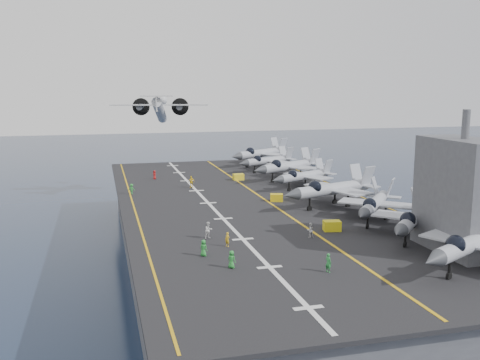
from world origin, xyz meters
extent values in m
plane|color=#142135|center=(0.00, 0.00, 0.00)|extent=(500.00, 500.00, 0.00)
cube|color=#56595E|center=(0.00, 0.00, 5.00)|extent=(36.00, 90.00, 10.00)
cube|color=black|center=(0.00, 0.00, 10.20)|extent=(38.00, 92.00, 0.40)
cube|color=gold|center=(3.00, 0.00, 10.42)|extent=(0.35, 90.00, 0.02)
cube|color=silver|center=(-6.00, 0.00, 10.42)|extent=(0.50, 90.00, 0.02)
cube|color=gold|center=(-17.00, 0.00, 10.42)|extent=(0.25, 90.00, 0.02)
cube|color=gold|center=(18.50, 0.00, 10.42)|extent=(0.25, 90.00, 0.02)
imported|color=#268C33|center=(-9.60, -29.26, 11.27)|extent=(1.22, 1.24, 1.74)
imported|color=gold|center=(-8.35, -22.28, 11.20)|extent=(1.06, 1.15, 1.60)
imported|color=silver|center=(-9.72, -18.67, 11.39)|extent=(1.40, 1.19, 1.98)
imported|color=#268C33|center=(-16.71, 9.89, 11.26)|extent=(1.16, 0.90, 1.72)
imported|color=yellow|center=(-6.36, 12.91, 11.43)|extent=(1.36, 1.03, 2.07)
imported|color=#B21919|center=(-11.64, 23.46, 11.24)|extent=(1.04, 1.20, 1.68)
imported|color=#268639|center=(-1.05, -32.68, 11.32)|extent=(1.13, 1.31, 1.84)
imported|color=silver|center=(1.79, -21.20, 11.27)|extent=(1.14, 0.86, 1.73)
imported|color=#268C33|center=(-11.51, -24.92, 11.27)|extent=(1.22, 1.24, 1.74)
camera|label=1|loc=(-21.39, -77.17, 27.66)|focal=40.00mm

